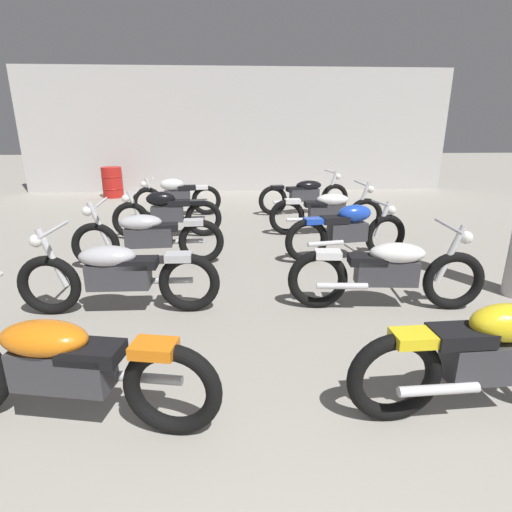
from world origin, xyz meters
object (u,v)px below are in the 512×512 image
(motorcycle_left_row_4, at_px, (167,213))
(motorcycle_right_row_4, at_px, (327,210))
(motorcycle_right_row_1, at_px, (488,357))
(oil_drum, at_px, (112,182))
(motorcycle_right_row_5, at_px, (305,194))
(motorcycle_right_row_3, at_px, (348,230))
(motorcycle_left_row_1, at_px, (61,366))
(motorcycle_left_row_3, at_px, (148,236))
(motorcycle_left_row_2, at_px, (118,274))
(motorcycle_right_row_2, at_px, (388,270))
(motorcycle_left_row_5, at_px, (177,196))

(motorcycle_left_row_4, xyz_separation_m, motorcycle_right_row_4, (2.98, 0.05, -0.01))
(motorcycle_right_row_1, distance_m, oil_drum, 10.80)
(motorcycle_right_row_5, bearing_deg, motorcycle_right_row_3, -89.19)
(motorcycle_left_row_1, height_order, motorcycle_left_row_3, same)
(motorcycle_right_row_1, bearing_deg, motorcycle_right_row_3, 89.73)
(motorcycle_left_row_1, xyz_separation_m, motorcycle_left_row_2, (-0.08, 1.76, 0.00))
(motorcycle_left_row_4, bearing_deg, oil_drum, 115.78)
(motorcycle_left_row_2, bearing_deg, motorcycle_right_row_5, 59.92)
(oil_drum, bearing_deg, motorcycle_left_row_1, -76.97)
(motorcycle_left_row_2, height_order, motorcycle_right_row_5, same)
(motorcycle_right_row_2, relative_size, oil_drum, 2.55)
(motorcycle_left_row_2, relative_size, motorcycle_right_row_2, 1.00)
(motorcycle_right_row_2, relative_size, motorcycle_right_row_5, 1.00)
(motorcycle_right_row_2, bearing_deg, oil_drum, 123.09)
(motorcycle_right_row_2, distance_m, oil_drum, 9.26)
(motorcycle_right_row_2, xyz_separation_m, motorcycle_right_row_3, (0.06, 1.77, 0.01))
(motorcycle_left_row_3, distance_m, motorcycle_left_row_4, 1.60)
(motorcycle_right_row_5, bearing_deg, motorcycle_right_row_4, -87.26)
(motorcycle_right_row_3, distance_m, motorcycle_right_row_5, 3.41)
(motorcycle_right_row_2, bearing_deg, motorcycle_right_row_4, 88.31)
(motorcycle_left_row_1, distance_m, motorcycle_left_row_2, 1.76)
(motorcycle_left_row_3, bearing_deg, motorcycle_right_row_4, 28.64)
(motorcycle_left_row_2, distance_m, motorcycle_right_row_1, 3.51)
(motorcycle_right_row_2, bearing_deg, motorcycle_left_row_5, 119.80)
(motorcycle_right_row_3, xyz_separation_m, motorcycle_right_row_4, (0.04, 1.54, -0.01))
(motorcycle_left_row_1, relative_size, motorcycle_left_row_3, 0.99)
(motorcycle_left_row_3, relative_size, motorcycle_right_row_2, 1.00)
(motorcycle_left_row_5, distance_m, motorcycle_right_row_2, 5.88)
(motorcycle_left_row_4, bearing_deg, motorcycle_left_row_2, -91.25)
(motorcycle_left_row_4, bearing_deg, motorcycle_right_row_2, -48.49)
(motorcycle_right_row_2, bearing_deg, motorcycle_right_row_1, -88.73)
(motorcycle_left_row_1, xyz_separation_m, motorcycle_right_row_4, (2.97, 4.99, 0.00))
(oil_drum, bearing_deg, motorcycle_left_row_3, -70.72)
(motorcycle_left_row_5, relative_size, motorcycle_right_row_1, 1.00)
(motorcycle_left_row_1, xyz_separation_m, motorcycle_right_row_1, (2.91, -0.09, 0.01))
(motorcycle_right_row_4, relative_size, oil_drum, 2.55)
(motorcycle_right_row_4, height_order, motorcycle_right_row_5, same)
(motorcycle_right_row_3, bearing_deg, motorcycle_right_row_4, 88.46)
(motorcycle_left_row_3, bearing_deg, motorcycle_right_row_3, 2.13)
(motorcycle_right_row_3, bearing_deg, motorcycle_left_row_5, 131.78)
(motorcycle_right_row_2, relative_size, motorcycle_right_row_3, 1.11)
(motorcycle_left_row_1, relative_size, motorcycle_right_row_4, 0.99)
(motorcycle_left_row_3, height_order, motorcycle_right_row_3, motorcycle_left_row_3)
(motorcycle_right_row_4, bearing_deg, motorcycle_left_row_5, 149.28)
(motorcycle_right_row_3, distance_m, motorcycle_right_row_4, 1.54)
(motorcycle_left_row_4, bearing_deg, motorcycle_right_row_4, 1.03)
(motorcycle_left_row_3, xyz_separation_m, motorcycle_right_row_1, (2.96, -3.43, 0.01))
(motorcycle_right_row_2, relative_size, motorcycle_right_row_4, 1.00)
(motorcycle_left_row_4, xyz_separation_m, motorcycle_left_row_5, (-0.04, 1.85, 0.00))
(motorcycle_right_row_1, relative_size, motorcycle_right_row_4, 0.91)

